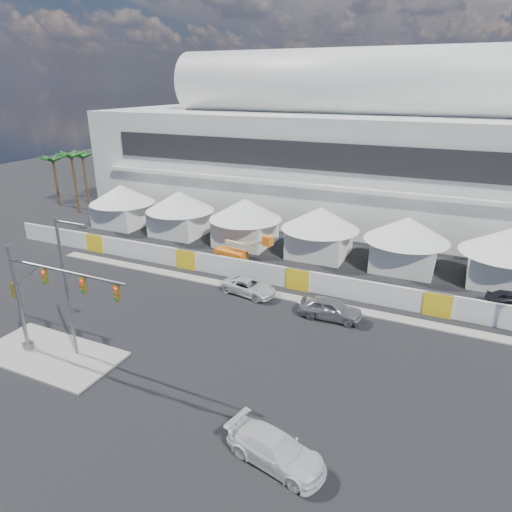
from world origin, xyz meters
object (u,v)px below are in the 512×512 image
at_px(traffic_mast, 39,299).
at_px(streetlight_median, 68,280).
at_px(sedan_silver, 330,309).
at_px(pickup_curb, 249,287).
at_px(pickup_near, 276,450).
at_px(boom_lift, 237,252).
at_px(lot_car_b, 511,299).

xyz_separation_m(traffic_mast, streetlight_median, (1.84, 0.96, 1.38)).
height_order(sedan_silver, pickup_curb, sedan_silver).
bearing_deg(pickup_curb, traffic_mast, 160.93).
bearing_deg(sedan_silver, pickup_near, -175.76).
bearing_deg(pickup_curb, pickup_near, -140.32).
bearing_deg(boom_lift, lot_car_b, 9.58).
height_order(pickup_curb, pickup_near, pickup_near).
height_order(traffic_mast, boom_lift, traffic_mast).
height_order(traffic_mast, streetlight_median, streetlight_median).
relative_size(lot_car_b, streetlight_median, 0.40).
relative_size(sedan_silver, pickup_curb, 1.00).
bearing_deg(lot_car_b, traffic_mast, 122.16).
xyz_separation_m(pickup_curb, boom_lift, (-4.79, 6.93, 0.23)).
distance_m(lot_car_b, streetlight_median, 35.18).
relative_size(pickup_near, streetlight_median, 0.54).
bearing_deg(traffic_mast, boom_lift, 80.85).
xyz_separation_m(sedan_silver, boom_lift, (-12.67, 8.24, 0.08)).
xyz_separation_m(sedan_silver, pickup_near, (1.73, -15.65, -0.09)).
relative_size(traffic_mast, boom_lift, 1.43).
bearing_deg(streetlight_median, boom_lift, 85.43).
height_order(sedan_silver, pickup_near, sedan_silver).
height_order(pickup_curb, traffic_mast, traffic_mast).
relative_size(streetlight_median, boom_lift, 1.41).
distance_m(sedan_silver, lot_car_b, 15.83).
xyz_separation_m(sedan_silver, streetlight_median, (-14.33, -12.57, 4.95)).
height_order(pickup_near, boom_lift, boom_lift).
bearing_deg(pickup_curb, boom_lift, 44.79).
bearing_deg(pickup_near, sedan_silver, 19.32).
distance_m(lot_car_b, traffic_mast, 37.04).
bearing_deg(lot_car_b, streetlight_median, 122.71).
distance_m(pickup_near, lot_car_b, 26.82).
height_order(sedan_silver, lot_car_b, sedan_silver).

